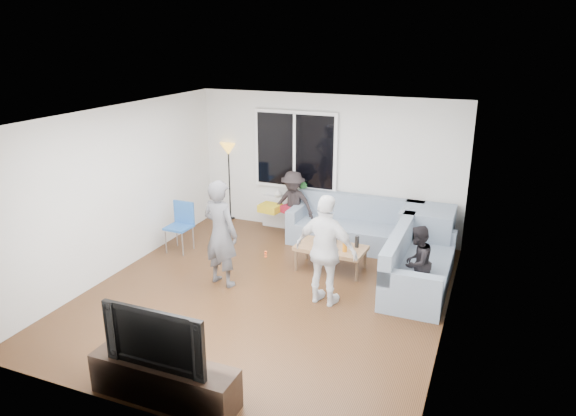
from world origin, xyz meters
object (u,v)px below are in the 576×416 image
at_px(coffee_table, 331,258).
at_px(tv_console, 165,380).
at_px(sofa_right_section, 420,261).
at_px(player_left, 221,233).
at_px(spectator_right, 417,263).
at_px(side_chair, 179,228).
at_px(television, 161,334).
at_px(spectator_back, 293,204).
at_px(sofa_back_section, 354,223).
at_px(player_right, 326,251).
at_px(floor_lamp, 229,181).

distance_m(coffee_table, tv_console, 3.70).
bearing_deg(tv_console, sofa_right_section, 60.28).
xyz_separation_m(player_left, spectator_right, (2.78, 0.64, -0.27)).
xyz_separation_m(side_chair, television, (2.04, -3.38, 0.34)).
distance_m(player_left, spectator_back, 2.26).
distance_m(sofa_back_section, tv_console, 4.83).
height_order(coffee_table, player_right, player_right).
relative_size(player_right, spectator_right, 1.45).
bearing_deg(sofa_back_section, tv_console, -98.35).
bearing_deg(sofa_back_section, side_chair, -153.16).
height_order(coffee_table, side_chair, side_chair).
bearing_deg(sofa_right_section, spectator_right, -180.00).
relative_size(sofa_right_section, player_right, 1.26).
relative_size(player_right, spectator_back, 1.27).
bearing_deg(side_chair, tv_console, -57.27).
bearing_deg(player_left, sofa_right_section, -147.31).
bearing_deg(television, sofa_back_section, 81.65).
bearing_deg(player_left, floor_lamp, -51.42).
distance_m(sofa_right_section, television, 4.12).
bearing_deg(floor_lamp, sofa_right_section, -22.52).
xyz_separation_m(spectator_back, tv_console, (0.48, -4.80, -0.40)).
bearing_deg(spectator_right, coffee_table, -87.99).
xyz_separation_m(sofa_right_section, player_left, (-2.78, -1.00, 0.39)).
bearing_deg(sofa_right_section, floor_lamp, 67.48).
bearing_deg(player_left, coffee_table, -128.63).
relative_size(sofa_back_section, side_chair, 2.67).
bearing_deg(sofa_back_section, sofa_right_section, -42.18).
height_order(spectator_right, tv_console, spectator_right).
height_order(player_left, television, player_left).
distance_m(sofa_right_section, coffee_table, 1.43).
relative_size(side_chair, floor_lamp, 0.55).
relative_size(sofa_right_section, spectator_back, 1.61).
bearing_deg(player_right, floor_lamp, -32.86).
height_order(sofa_right_section, side_chair, side_chair).
bearing_deg(player_right, sofa_right_section, -129.63).
relative_size(spectator_right, spectator_back, 0.88).
xyz_separation_m(sofa_back_section, tv_console, (-0.70, -4.77, -0.20)).
bearing_deg(spectator_right, sofa_back_section, -119.94).
bearing_deg(spectator_right, sofa_right_section, -160.35).
bearing_deg(floor_lamp, coffee_table, -30.97).
distance_m(player_left, spectator_right, 2.86).
distance_m(sofa_back_section, floor_lamp, 2.80).
bearing_deg(tv_console, floor_lamp, 111.20).
xyz_separation_m(sofa_right_section, television, (-2.03, -3.56, 0.34)).
relative_size(sofa_back_section, spectator_back, 1.85).
bearing_deg(player_right, spectator_back, -48.86).
bearing_deg(side_chair, sofa_back_section, 28.54).
bearing_deg(player_right, television, 80.49).
bearing_deg(coffee_table, sofa_back_section, 86.28).
distance_m(player_right, tv_console, 2.78).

